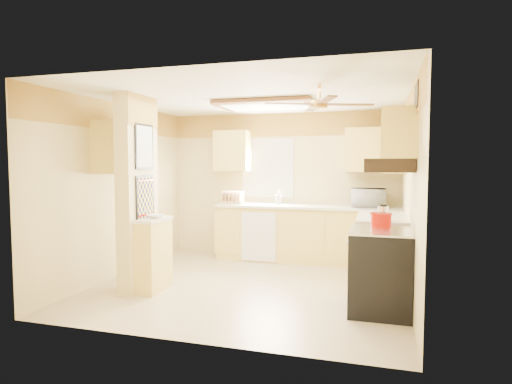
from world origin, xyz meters
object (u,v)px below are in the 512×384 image
(stove, at_px, (380,270))
(microwave, at_px, (368,198))
(kettle, at_px, (383,213))
(bowl, at_px, (155,216))
(dutch_oven, at_px, (381,220))

(stove, xyz_separation_m, microwave, (-0.19, 2.15, 0.63))
(kettle, bearing_deg, bowl, -167.81)
(dutch_oven, bearing_deg, stove, -90.54)
(bowl, distance_m, kettle, 2.86)
(stove, relative_size, microwave, 1.71)
(stove, bearing_deg, bowl, 179.91)
(dutch_oven, bearing_deg, bowl, -176.07)
(stove, height_order, kettle, kettle)
(stove, relative_size, bowl, 4.60)
(microwave, relative_size, bowl, 2.70)
(stove, distance_m, kettle, 0.83)
(dutch_oven, xyz_separation_m, kettle, (0.02, 0.41, 0.03))
(bowl, bearing_deg, microwave, 39.74)
(microwave, bearing_deg, bowl, 37.52)
(microwave, height_order, bowl, microwave)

